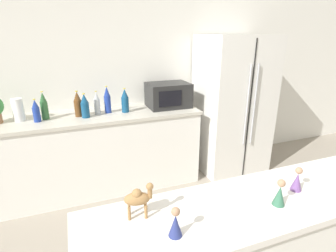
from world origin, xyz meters
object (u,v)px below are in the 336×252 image
(paper_towel_roll, at_px, (18,110))
(wise_man_figurine_blue, at_px, (297,180))
(refrigerator, at_px, (232,105))
(back_bottle_0, at_px, (125,101))
(back_bottle_4, at_px, (85,106))
(wise_man_figurine_purple, at_px, (280,194))
(back_bottle_1, at_px, (44,106))
(back_bottle_3, at_px, (107,100))
(wise_man_figurine_crimson, at_px, (175,224))
(back_bottle_5, at_px, (97,103))
(camel_figurine, at_px, (138,198))
(microwave, at_px, (168,95))
(back_bottle_2, at_px, (78,104))
(back_bottle_6, at_px, (36,111))

(paper_towel_roll, height_order, wise_man_figurine_blue, paper_towel_roll)
(refrigerator, height_order, back_bottle_0, refrigerator)
(refrigerator, height_order, back_bottle_4, refrigerator)
(wise_man_figurine_blue, height_order, wise_man_figurine_purple, wise_man_figurine_purple)
(back_bottle_1, bearing_deg, wise_man_figurine_purple, -60.49)
(back_bottle_1, distance_m, back_bottle_3, 0.63)
(refrigerator, distance_m, wise_man_figurine_purple, 2.19)
(paper_towel_roll, bearing_deg, wise_man_figurine_crimson, -67.77)
(paper_towel_roll, xyz_separation_m, back_bottle_5, (0.75, -0.04, 0.01))
(back_bottle_3, xyz_separation_m, wise_man_figurine_purple, (0.51, -2.01, -0.03))
(paper_towel_roll, relative_size, back_bottle_4, 0.89)
(back_bottle_0, bearing_deg, camel_figurine, -99.92)
(microwave, xyz_separation_m, back_bottle_0, (-0.52, -0.05, -0.01))
(refrigerator, height_order, wise_man_figurine_crimson, refrigerator)
(paper_towel_roll, bearing_deg, back_bottle_4, -10.44)
(camel_figurine, distance_m, wise_man_figurine_blue, 0.82)
(paper_towel_roll, distance_m, back_bottle_1, 0.24)
(microwave, xyz_separation_m, camel_figurine, (-0.84, -1.86, 0.00))
(back_bottle_1, bearing_deg, back_bottle_2, -3.48)
(back_bottle_0, bearing_deg, back_bottle_4, -173.14)
(wise_man_figurine_blue, bearing_deg, back_bottle_1, 124.06)
(back_bottle_0, bearing_deg, wise_man_figurine_purple, -80.60)
(back_bottle_0, relative_size, wise_man_figurine_crimson, 2.00)
(microwave, relative_size, back_bottle_6, 2.09)
(camel_figurine, bearing_deg, back_bottle_0, 80.08)
(back_bottle_4, height_order, wise_man_figurine_blue, back_bottle_4)
(back_bottle_0, height_order, camel_figurine, back_bottle_0)
(wise_man_figurine_purple, bearing_deg, paper_towel_roll, 124.04)
(back_bottle_5, distance_m, wise_man_figurine_crimson, 2.00)
(back_bottle_0, distance_m, back_bottle_5, 0.30)
(wise_man_figurine_blue, bearing_deg, microwave, 89.37)
(microwave, bearing_deg, back_bottle_0, -174.71)
(microwave, distance_m, camel_figurine, 2.04)
(microwave, bearing_deg, back_bottle_5, -178.03)
(back_bottle_1, relative_size, back_bottle_6, 1.24)
(back_bottle_5, height_order, back_bottle_6, back_bottle_5)
(refrigerator, xyz_separation_m, paper_towel_roll, (-2.40, 0.10, 0.15))
(wise_man_figurine_blue, bearing_deg, refrigerator, 65.25)
(microwave, relative_size, back_bottle_1, 1.69)
(back_bottle_2, distance_m, back_bottle_5, 0.19)
(back_bottle_2, height_order, back_bottle_6, back_bottle_2)
(refrigerator, distance_m, camel_figurine, 2.45)
(back_bottle_4, xyz_separation_m, camel_figurine, (0.11, -1.76, 0.02))
(wise_man_figurine_purple, bearing_deg, back_bottle_0, 99.40)
(back_bottle_2, xyz_separation_m, wise_man_figurine_crimson, (0.28, -2.00, -0.02))
(refrigerator, bearing_deg, back_bottle_1, 178.08)
(paper_towel_roll, xyz_separation_m, wise_man_figurine_crimson, (0.84, -2.04, -0.01))
(camel_figurine, bearing_deg, back_bottle_2, 95.33)
(back_bottle_2, bearing_deg, back_bottle_4, -47.03)
(back_bottle_2, xyz_separation_m, wise_man_figurine_purple, (0.81, -1.98, -0.02))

